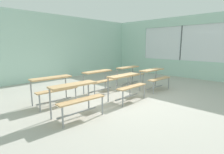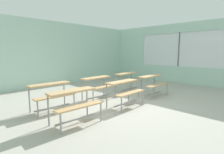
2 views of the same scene
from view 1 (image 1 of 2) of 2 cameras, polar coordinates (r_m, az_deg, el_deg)
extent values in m
cube|color=#ADA89E|center=(5.29, 3.51, -7.56)|extent=(10.00, 9.00, 0.05)
cube|color=silver|center=(8.68, -19.66, 9.11)|extent=(10.00, 0.12, 3.00)
cube|color=silver|center=(9.47, 23.89, 2.34)|extent=(0.12, 9.00, 0.85)
cube|color=silver|center=(9.47, 24.97, 16.56)|extent=(0.12, 9.00, 0.45)
cube|color=silver|center=(11.15, 6.85, 10.80)|extent=(0.12, 1.90, 1.70)
cube|color=white|center=(9.59, 21.63, 10.24)|extent=(0.02, 4.20, 1.70)
cube|color=#4C5156|center=(9.59, 21.63, 10.24)|extent=(0.06, 0.05, 1.70)
cube|color=tan|center=(4.03, -12.48, -2.50)|extent=(1.11, 0.37, 0.04)
cube|color=tan|center=(3.84, -9.88, -7.39)|extent=(1.11, 0.27, 0.03)
cylinder|color=gray|center=(4.04, -19.49, -8.15)|extent=(0.04, 0.04, 0.72)
cylinder|color=gray|center=(4.49, -7.67, -5.75)|extent=(0.04, 0.04, 0.72)
cylinder|color=gray|center=(3.61, -15.81, -12.52)|extent=(0.04, 0.04, 0.44)
cylinder|color=gray|center=(4.12, -3.17, -9.24)|extent=(0.04, 0.04, 0.44)
cube|color=gray|center=(4.10, -11.13, -11.32)|extent=(1.00, 0.08, 0.03)
cube|color=tan|center=(5.14, 3.78, 0.47)|extent=(1.10, 0.33, 0.04)
cube|color=tan|center=(5.00, 6.54, -3.13)|extent=(1.10, 0.23, 0.03)
cylinder|color=gray|center=(4.95, -1.28, -4.16)|extent=(0.04, 0.04, 0.72)
cylinder|color=gray|center=(5.67, 5.93, -2.32)|extent=(0.04, 0.04, 0.72)
cylinder|color=gray|center=(4.63, 3.55, -7.02)|extent=(0.04, 0.04, 0.44)
cylinder|color=gray|center=(5.40, 10.51, -4.64)|extent=(0.04, 0.04, 0.44)
cube|color=gray|center=(5.19, 4.88, -6.47)|extent=(1.00, 0.04, 0.03)
cube|color=tan|center=(6.46, 12.94, 2.26)|extent=(1.11, 0.35, 0.04)
cube|color=tan|center=(6.34, 15.25, -0.56)|extent=(1.11, 0.25, 0.03)
cylinder|color=gray|center=(6.19, 9.17, -1.32)|extent=(0.04, 0.04, 0.72)
cylinder|color=gray|center=(7.01, 14.11, -0.15)|extent=(0.04, 0.04, 0.72)
cylinder|color=gray|center=(5.92, 13.39, -3.41)|extent=(0.04, 0.04, 0.44)
cylinder|color=gray|center=(6.76, 18.00, -1.93)|extent=(0.04, 0.04, 0.44)
cube|color=gray|center=(6.50, 13.75, -3.29)|extent=(1.00, 0.06, 0.03)
cube|color=tan|center=(5.04, -19.25, -0.28)|extent=(1.11, 0.37, 0.04)
cube|color=tan|center=(4.81, -17.50, -4.07)|extent=(1.11, 0.27, 0.03)
cylinder|color=gray|center=(5.07, -24.82, -4.76)|extent=(0.04, 0.04, 0.72)
cylinder|color=gray|center=(5.45, -14.82, -3.14)|extent=(0.04, 0.04, 0.72)
cylinder|color=gray|center=(4.61, -22.51, -7.87)|extent=(0.04, 0.04, 0.44)
cylinder|color=gray|center=(5.02, -11.74, -5.82)|extent=(0.04, 0.04, 0.44)
cube|color=gray|center=(5.06, -18.18, -7.41)|extent=(1.00, 0.07, 0.03)
cube|color=tan|center=(5.94, -4.73, 1.81)|extent=(1.11, 0.34, 0.04)
cube|color=tan|center=(5.76, -2.56, -1.27)|extent=(1.10, 0.24, 0.03)
cylinder|color=gray|center=(5.80, -9.29, -2.12)|extent=(0.04, 0.04, 0.72)
cylinder|color=gray|center=(6.44, -2.20, -0.75)|extent=(0.04, 0.04, 0.72)
cylinder|color=gray|center=(5.42, -5.70, -4.45)|extent=(0.04, 0.04, 0.44)
cylinder|color=gray|center=(6.10, 1.43, -2.73)|extent=(0.04, 0.04, 0.44)
cube|color=gray|center=(5.96, -3.74, -4.23)|extent=(1.00, 0.05, 0.03)
cube|color=tan|center=(7.09, 5.24, 3.19)|extent=(1.10, 0.34, 0.04)
cube|color=tan|center=(6.94, 7.27, 0.65)|extent=(1.10, 0.24, 0.03)
cylinder|color=gray|center=(6.86, 1.67, -0.06)|extent=(0.04, 0.04, 0.72)
cylinder|color=gray|center=(7.62, 6.72, 0.92)|extent=(0.04, 0.04, 0.72)
cylinder|color=gray|center=(6.54, 5.25, -1.87)|extent=(0.04, 0.04, 0.44)
cylinder|color=gray|center=(7.33, 10.13, -0.65)|extent=(0.04, 0.04, 0.44)
cube|color=gray|center=(7.11, 6.04, -1.88)|extent=(1.00, 0.05, 0.03)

